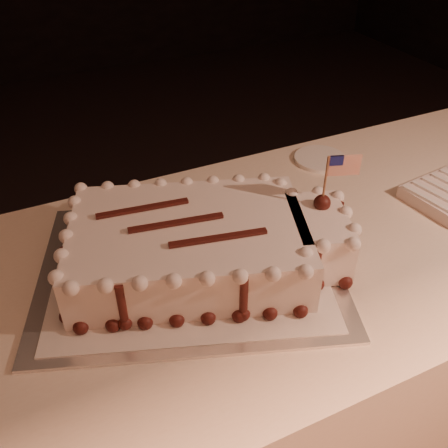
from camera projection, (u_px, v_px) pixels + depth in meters
name	position (u px, v px, depth m)	size (l,w,h in m)	color
banquet_table	(243.00, 363.00, 1.33)	(2.40, 0.80, 0.75)	#F6DCBF
cake_board	(190.00, 268.00, 1.06)	(0.63, 0.47, 0.01)	silver
doily	(190.00, 266.00, 1.06)	(0.56, 0.43, 0.00)	silver
sheet_cake	(205.00, 244.00, 1.03)	(0.63, 0.47, 0.24)	white
side_plate	(320.00, 159.00, 1.43)	(0.15, 0.15, 0.01)	white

